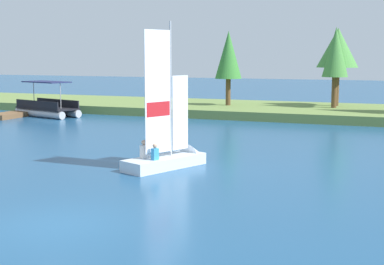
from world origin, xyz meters
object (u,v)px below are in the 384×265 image
(wooden_dock, at_px, (23,113))
(pontoon_boat, at_px, (47,108))
(shoreline_tree_centre, at_px, (336,53))
(sailboat, at_px, (174,155))
(shoreline_tree_left, at_px, (228,55))
(shoreline_tree_midleft, at_px, (338,48))

(wooden_dock, height_order, pontoon_boat, pontoon_boat)
(shoreline_tree_centre, height_order, sailboat, shoreline_tree_centre)
(sailboat, bearing_deg, shoreline_tree_centre, 13.13)
(shoreline_tree_left, bearing_deg, shoreline_tree_midleft, 17.53)
(shoreline_tree_left, distance_m, shoreline_tree_centre, 8.57)
(shoreline_tree_centre, bearing_deg, pontoon_boat, -158.34)
(sailboat, bearing_deg, shoreline_tree_midleft, 13.91)
(shoreline_tree_centre, bearing_deg, shoreline_tree_left, -173.70)
(shoreline_tree_left, distance_m, shoreline_tree_midleft, 8.91)
(sailboat, distance_m, pontoon_boat, 22.53)
(wooden_dock, relative_size, pontoon_boat, 1.12)
(shoreline_tree_centre, relative_size, sailboat, 0.97)
(shoreline_tree_centre, distance_m, wooden_dock, 25.41)
(pontoon_boat, bearing_deg, wooden_dock, -154.65)
(wooden_dock, xyz_separation_m, sailboat, (19.39, -14.21, 0.31))
(shoreline_tree_midleft, distance_m, wooden_dock, 26.09)
(shoreline_tree_midleft, relative_size, wooden_dock, 0.93)
(sailboat, relative_size, pontoon_boat, 1.08)
(shoreline_tree_centre, xyz_separation_m, wooden_dock, (-23.37, -8.74, -4.80))
(shoreline_tree_midleft, height_order, pontoon_boat, shoreline_tree_midleft)
(shoreline_tree_midleft, xyz_separation_m, sailboat, (-3.94, -24.69, -4.87))
(shoreline_tree_left, xyz_separation_m, pontoon_boat, (-12.68, -7.48, -4.14))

